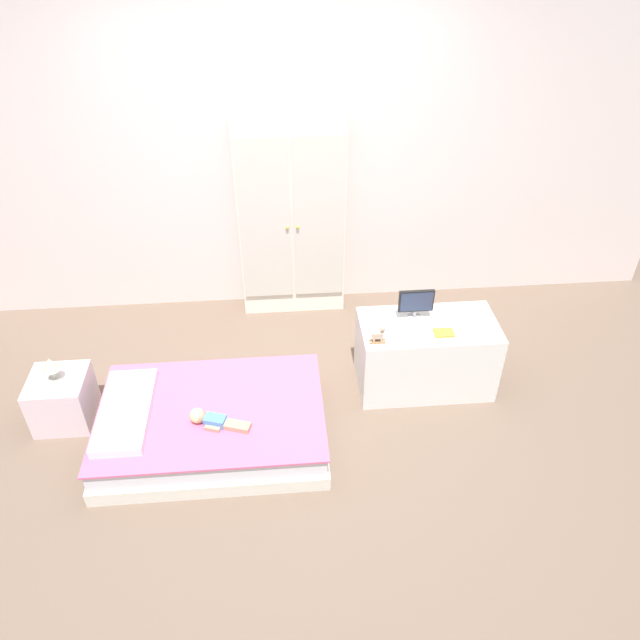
# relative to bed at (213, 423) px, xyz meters

# --- Properties ---
(ground_plane) EXTENTS (10.00, 10.00, 0.02)m
(ground_plane) POSITION_rel_bed_xyz_m (0.53, 0.06, -0.14)
(ground_plane) COLOR brown
(back_wall) EXTENTS (6.40, 0.05, 2.70)m
(back_wall) POSITION_rel_bed_xyz_m (0.53, 1.63, 1.22)
(back_wall) COLOR silver
(back_wall) RESTS_ON ground_plane
(bed) EXTENTS (1.45, 0.99, 0.26)m
(bed) POSITION_rel_bed_xyz_m (0.00, 0.00, 0.00)
(bed) COLOR silver
(bed) RESTS_ON ground_plane
(pillow) EXTENTS (0.31, 0.71, 0.06)m
(pillow) POSITION_rel_bed_xyz_m (-0.53, 0.00, 0.16)
(pillow) COLOR silver
(pillow) RESTS_ON bed
(doll) EXTENTS (0.38, 0.19, 0.10)m
(doll) POSITION_rel_bed_xyz_m (-0.00, -0.12, 0.17)
(doll) COLOR #4C84C6
(doll) RESTS_ON bed
(nightstand) EXTENTS (0.37, 0.37, 0.36)m
(nightstand) POSITION_rel_bed_xyz_m (-1.01, 0.26, 0.05)
(nightstand) COLOR silver
(nightstand) RESTS_ON ground_plane
(table_lamp) EXTENTS (0.11, 0.11, 0.18)m
(table_lamp) POSITION_rel_bed_xyz_m (-1.01, 0.26, 0.35)
(table_lamp) COLOR #B7B2AD
(table_lamp) RESTS_ON nightstand
(wardrobe) EXTENTS (0.84, 0.25, 1.64)m
(wardrobe) POSITION_rel_bed_xyz_m (0.60, 1.48, 0.69)
(wardrobe) COLOR white
(wardrobe) RESTS_ON ground_plane
(tv_stand) EXTENTS (0.95, 0.49, 0.54)m
(tv_stand) POSITION_rel_bed_xyz_m (1.49, 0.41, 0.14)
(tv_stand) COLOR silver
(tv_stand) RESTS_ON ground_plane
(tv_monitor) EXTENTS (0.24, 0.10, 0.22)m
(tv_monitor) POSITION_rel_bed_xyz_m (1.40, 0.49, 0.54)
(tv_monitor) COLOR #99999E
(tv_monitor) RESTS_ON tv_stand
(rocking_horse_toy) EXTENTS (0.11, 0.04, 0.13)m
(rocking_horse_toy) POSITION_rel_bed_xyz_m (1.11, 0.25, 0.47)
(rocking_horse_toy) COLOR #8E6642
(rocking_horse_toy) RESTS_ON tv_stand
(book_orange) EXTENTS (0.13, 0.09, 0.02)m
(book_orange) POSITION_rel_bed_xyz_m (1.56, 0.30, 0.42)
(book_orange) COLOR orange
(book_orange) RESTS_ON tv_stand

